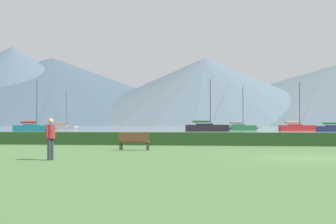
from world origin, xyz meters
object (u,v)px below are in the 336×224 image
person_seated_viewer (51,135)px  park_bench_under_tree (134,140)px  sailboat_slip_0 (335,128)px  sailboat_slip_3 (241,127)px  sailboat_slip_2 (34,128)px  sailboat_slip_4 (65,127)px  sailboat_slip_5 (297,127)px  sailboat_slip_6 (207,127)px

person_seated_viewer → park_bench_under_tree: bearing=88.9°
sailboat_slip_0 → sailboat_slip_3: 22.48m
sailboat_slip_2 → person_seated_viewer: sailboat_slip_2 is taller
sailboat_slip_4 → park_bench_under_tree: (33.99, -85.19, -0.03)m
park_bench_under_tree → person_seated_viewer: 7.44m
sailboat_slip_5 → sailboat_slip_2: bearing=-170.7°
sailboat_slip_0 → sailboat_slip_6: size_ratio=1.12×
sailboat_slip_6 → person_seated_viewer: sailboat_slip_6 is taller
sailboat_slip_5 → person_seated_viewer: size_ratio=5.84×
sailboat_slip_0 → sailboat_slip_4: size_ratio=1.12×
person_seated_viewer → sailboat_slip_5: bearing=89.1°
sailboat_slip_2 → person_seated_viewer: (27.65, -63.82, 0.32)m
sailboat_slip_2 → park_bench_under_tree: bearing=-64.6°
sailboat_slip_5 → park_bench_under_tree: size_ratio=5.71×
sailboat_slip_4 → sailboat_slip_5: bearing=-16.2°
sailboat_slip_6 → park_bench_under_tree: bearing=-104.2°
sailboat_slip_0 → sailboat_slip_2: size_ratio=1.15×
sailboat_slip_0 → sailboat_slip_5: size_ratio=1.10×
sailboat_slip_3 → sailboat_slip_0: bearing=-51.3°
sailboat_slip_0 → person_seated_viewer: bearing=-113.2°
sailboat_slip_0 → park_bench_under_tree: (-23.84, -61.51, -0.07)m
sailboat_slip_0 → sailboat_slip_4: 62.49m
sailboat_slip_4 → sailboat_slip_6: 42.55m
park_bench_under_tree → sailboat_slip_5: bearing=79.3°
park_bench_under_tree → person_seated_viewer: bearing=-100.9°
sailboat_slip_2 → sailboat_slip_6: size_ratio=0.97×
park_bench_under_tree → sailboat_slip_4: bearing=115.8°
sailboat_slip_3 → sailboat_slip_5: size_ratio=0.96×
sailboat_slip_6 → sailboat_slip_2: bearing=176.0°
sailboat_slip_3 → sailboat_slip_5: 12.39m
sailboat_slip_0 → sailboat_slip_3: (-16.05, 15.73, 0.02)m
sailboat_slip_0 → sailboat_slip_6: 22.49m
sailboat_slip_0 → person_seated_viewer: 73.36m
sailboat_slip_2 → park_bench_under_tree: (29.57, -56.64, -0.12)m
sailboat_slip_4 → person_seated_viewer: sailboat_slip_4 is taller
sailboat_slip_5 → sailboat_slip_6: 19.96m
sailboat_slip_4 → sailboat_slip_0: bearing=-23.7°
sailboat_slip_0 → sailboat_slip_5: 11.12m
sailboat_slip_4 → sailboat_slip_5: sailboat_slip_5 is taller
sailboat_slip_0 → sailboat_slip_3: bearing=132.9°
sailboat_slip_2 → sailboat_slip_4: 28.89m
sailboat_slip_0 → person_seated_viewer: size_ratio=6.41×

